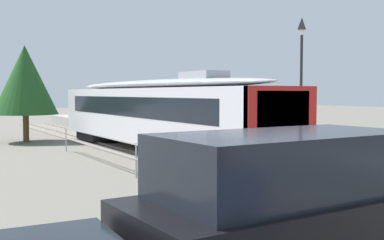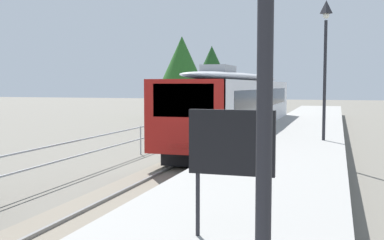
% 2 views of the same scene
% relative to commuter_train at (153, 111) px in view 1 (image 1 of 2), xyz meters
% --- Properties ---
extents(ground_plane, '(160.00, 160.00, 0.00)m').
position_rel_commuter_train_xyz_m(ground_plane, '(-3.00, -4.55, -2.15)').
color(ground_plane, '#6B665B').
extents(track_rails, '(3.20, 60.00, 0.14)m').
position_rel_commuter_train_xyz_m(track_rails, '(0.00, -4.55, -2.11)').
color(track_rails, slate).
rests_on(track_rails, ground).
extents(commuter_train, '(2.82, 19.29, 3.74)m').
position_rel_commuter_train_xyz_m(commuter_train, '(0.00, 0.00, 0.00)').
color(commuter_train, silver).
rests_on(commuter_train, track_rails).
extents(station_platform, '(3.90, 60.00, 0.90)m').
position_rel_commuter_train_xyz_m(station_platform, '(3.25, -4.55, -1.70)').
color(station_platform, '#999691').
rests_on(station_platform, ground).
extents(platform_lamp_mid_platform, '(0.34, 0.34, 5.35)m').
position_rel_commuter_train_xyz_m(platform_lamp_mid_platform, '(4.42, -5.58, 2.48)').
color(platform_lamp_mid_platform, '#232328').
rests_on(platform_lamp_mid_platform, station_platform).
extents(carpark_fence, '(0.06, 36.06, 1.25)m').
position_rel_commuter_train_xyz_m(carpark_fence, '(-3.30, -14.55, -1.24)').
color(carpark_fence, '#9EA0A5').
rests_on(carpark_fence, ground).
extents(parked_van_black, '(4.96, 2.11, 2.51)m').
position_rel_commuter_train_xyz_m(parked_van_black, '(-5.68, -16.34, -0.85)').
color(parked_van_black, black).
rests_on(parked_van_black, ground).
extents(tree_behind_station_far, '(3.93, 3.93, 5.95)m').
position_rel_commuter_train_xyz_m(tree_behind_station_far, '(-4.11, 9.47, 1.67)').
color(tree_behind_station_far, brown).
rests_on(tree_behind_station_far, ground).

